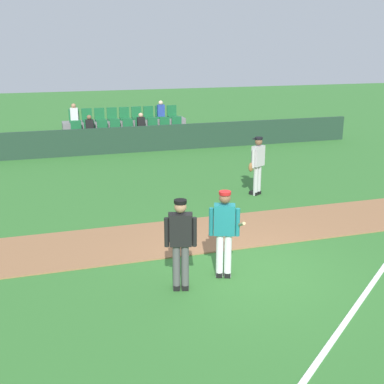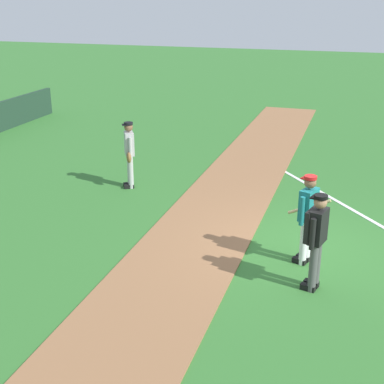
{
  "view_description": "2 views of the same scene",
  "coord_description": "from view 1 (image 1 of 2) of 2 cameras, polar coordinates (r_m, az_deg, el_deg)",
  "views": [
    {
      "loc": [
        -3.69,
        -8.46,
        4.44
      ],
      "look_at": [
        -0.36,
        2.4,
        1.03
      ],
      "focal_mm": 46.88,
      "sensor_mm": 36.0,
      "label": 1
    },
    {
      "loc": [
        -9.88,
        -0.81,
        4.88
      ],
      "look_at": [
        -0.07,
        2.32,
        1.03
      ],
      "focal_mm": 50.26,
      "sensor_mm": 36.0,
      "label": 2
    }
  ],
  "objects": [
    {
      "name": "runner_grey_jersey",
      "position": [
        15.03,
        7.45,
        3.21
      ],
      "size": [
        0.63,
        0.43,
        1.76
      ],
      "color": "#B2B2B2",
      "rests_on": "ground"
    },
    {
      "name": "batter_teal_jersey",
      "position": [
        9.64,
        3.72,
        -4.43
      ],
      "size": [
        0.6,
        0.8,
        1.76
      ],
      "color": "white",
      "rests_on": "ground"
    },
    {
      "name": "ground_plane",
      "position": [
        10.24,
        5.94,
        -9.07
      ],
      "size": [
        80.0,
        80.0,
        0.0
      ],
      "primitive_type": "plane",
      "color": "#33702D"
    },
    {
      "name": "stadium_bleachers",
      "position": [
        22.48,
        -7.43,
        6.5
      ],
      "size": [
        5.55,
        2.1,
        1.9
      ],
      "color": "slate",
      "rests_on": "ground"
    },
    {
      "name": "umpire_home_plate",
      "position": [
        9.14,
        -1.31,
        -5.42
      ],
      "size": [
        0.57,
        0.38,
        1.76
      ],
      "color": "#4C4C4C",
      "rests_on": "ground"
    },
    {
      "name": "dugout_fence",
      "position": [
        21.07,
        -6.73,
        5.95
      ],
      "size": [
        20.0,
        0.16,
        1.08
      ],
      "primitive_type": "cube",
      "color": "#1E3828",
      "rests_on": "ground"
    },
    {
      "name": "infield_dirt_path",
      "position": [
        12.11,
        1.91,
        -4.72
      ],
      "size": [
        28.0,
        2.21,
        0.03
      ],
      "primitive_type": "cube",
      "color": "#936642",
      "rests_on": "ground"
    }
  ]
}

